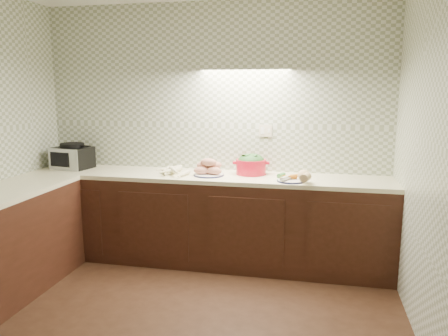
% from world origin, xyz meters
% --- Properties ---
extents(room, '(3.60, 3.60, 2.60)m').
position_xyz_m(room, '(0.00, 0.00, 1.63)').
color(room, black).
rests_on(room, ground).
extents(counter, '(3.60, 3.60, 0.90)m').
position_xyz_m(counter, '(-0.68, 0.68, 0.45)').
color(counter, black).
rests_on(counter, ground).
extents(toaster_oven, '(0.42, 0.36, 0.27)m').
position_xyz_m(toaster_oven, '(-1.48, 1.54, 1.03)').
color(toaster_oven, black).
rests_on(toaster_oven, counter).
extents(parsnip_pile, '(0.37, 0.41, 0.08)m').
position_xyz_m(parsnip_pile, '(-0.29, 1.43, 0.93)').
color(parsnip_pile, '#ECE8BB').
rests_on(parsnip_pile, counter).
extents(sweet_potato_plate, '(0.30, 0.30, 0.17)m').
position_xyz_m(sweet_potato_plate, '(0.04, 1.47, 0.96)').
color(sweet_potato_plate, '#15173C').
rests_on(sweet_potato_plate, counter).
extents(onion_bowl, '(0.14, 0.14, 0.11)m').
position_xyz_m(onion_bowl, '(0.04, 1.62, 0.94)').
color(onion_bowl, black).
rests_on(onion_bowl, counter).
extents(dutch_oven, '(0.37, 0.34, 0.21)m').
position_xyz_m(dutch_oven, '(0.43, 1.61, 1.00)').
color(dutch_oven, red).
rests_on(dutch_oven, counter).
extents(veg_plate, '(0.35, 0.31, 0.12)m').
position_xyz_m(veg_plate, '(0.89, 1.34, 0.94)').
color(veg_plate, '#15173C').
rests_on(veg_plate, counter).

